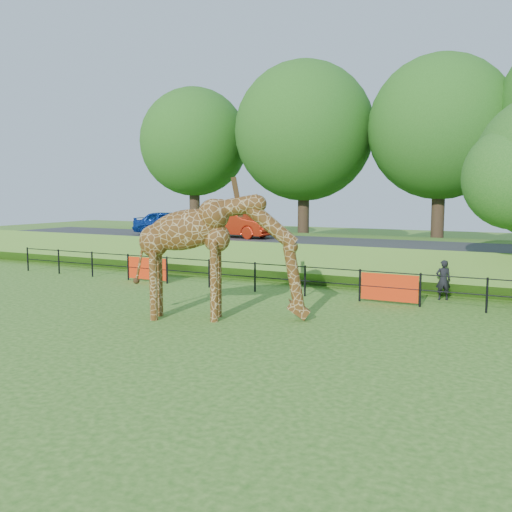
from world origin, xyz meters
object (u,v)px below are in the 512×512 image
at_px(car_blue, 169,223).
at_px(car_red, 236,224).
at_px(giraffe, 221,257).
at_px(visitor, 443,280).

distance_m(car_blue, car_red, 3.68).
bearing_deg(car_blue, car_red, -87.44).
bearing_deg(car_red, giraffe, -145.66).
bearing_deg(car_red, car_blue, 105.83).
height_order(giraffe, visitor, giraffe).
bearing_deg(car_blue, giraffe, -144.09).
xyz_separation_m(giraffe, visitor, (5.18, 6.05, -1.13)).
height_order(giraffe, car_blue, giraffe).
relative_size(car_blue, visitor, 2.72).
bearing_deg(visitor, giraffe, 25.46).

